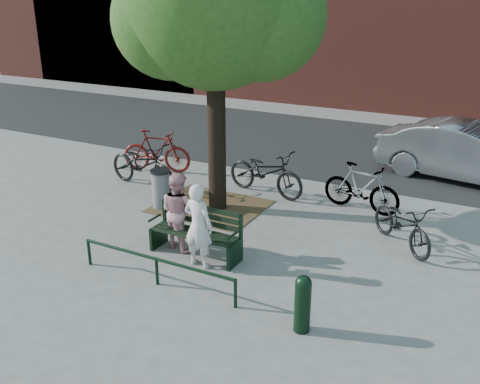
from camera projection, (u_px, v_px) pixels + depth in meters
The scene contains 16 objects.
ground at pixel (196, 255), 10.05m from camera, with size 90.00×90.00×0.00m, color gray.
dirt_pit at pixel (210, 206), 12.30m from camera, with size 2.40×2.00×0.02m, color brown.
road at pixel (339, 146), 17.07m from camera, with size 40.00×7.00×0.01m, color black.
park_bench at pixel (197, 231), 9.94m from camera, with size 1.74×0.54×0.97m.
guard_railing at pixel (156, 263), 8.91m from camera, with size 3.06×0.06×0.51m.
street_tree at pixel (217, 4), 10.62m from camera, with size 4.20×3.80×6.50m.
person_left at pixel (198, 226), 9.41m from camera, with size 0.57×0.38×1.57m, color silver.
person_right at pixel (178, 211), 10.10m from camera, with size 0.74×0.57×1.51m, color #CE8D93.
bollard at pixel (303, 302), 7.66m from camera, with size 0.24×0.24×0.90m.
litter_bin at pixel (161, 189), 12.11m from camera, with size 0.44×0.44×0.90m.
bicycle_a at pixel (142, 165), 13.36m from camera, with size 0.77×2.21×1.16m, color black.
bicycle_b at pixel (157, 151), 14.51m from camera, with size 0.54×1.92×1.16m, color #560E0C.
bicycle_c at pixel (266, 172), 12.89m from camera, with size 0.74×2.13×1.12m, color black.
bicycle_d at pixel (361, 188), 11.92m from camera, with size 0.51×1.81×1.09m, color gray.
bicycle_e at pixel (402, 224), 10.25m from camera, with size 0.63×1.79×0.94m, color black.
parked_car at pixel (468, 153), 13.77m from camera, with size 1.57×4.50×1.48m, color slate.
Camera 1 is at (4.95, -7.54, 4.67)m, focal length 40.00 mm.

